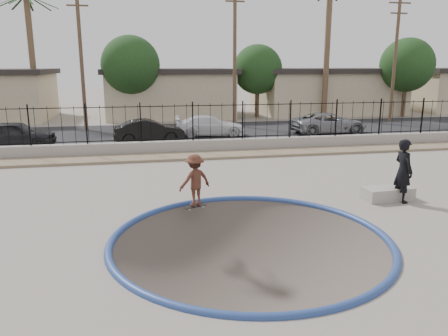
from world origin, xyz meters
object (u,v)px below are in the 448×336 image
object	(u,v)px
videographer	(403,171)
concrete_ledge	(388,193)
skater	(195,183)
car_b	(149,131)
car_c	(210,126)
skateboard	(195,207)
car_a	(16,134)
car_d	(329,123)

from	to	relation	value
videographer	concrete_ledge	bearing A→B (deg)	40.11
skater	videographer	bearing A→B (deg)	152.52
car_b	car_c	bearing A→B (deg)	-71.45
skateboard	videographer	world-z (taller)	videographer
skateboard	car_c	distance (m)	13.55
car_a	videographer	bearing A→B (deg)	-127.14
skateboard	videographer	distance (m)	6.59
videographer	car_a	xyz separation A→B (m)	(-14.40, 12.27, -0.29)
skateboard	car_d	bearing A→B (deg)	27.98
skateboard	videographer	xyz separation A→B (m)	(6.50, -0.60, 0.95)
skater	car_a	xyz separation A→B (m)	(-7.90, 11.67, -0.07)
concrete_ledge	car_d	world-z (taller)	car_d
car_a	car_d	distance (m)	17.98
videographer	car_c	bearing A→B (deg)	10.61
skateboard	car_b	world-z (taller)	car_b
skater	car_c	world-z (taller)	skater
videographer	concrete_ledge	xyz separation A→B (m)	(-0.29, 0.29, -0.81)
skater	car_a	bearing A→B (deg)	-78.13
skater	car_b	distance (m)	11.72
skater	videographer	size ratio (longest dim) A/B	0.78
videographer	car_d	xyz separation A→B (m)	(3.55, 13.36, -0.32)
car_a	car_d	size ratio (longest dim) A/B	0.85
car_b	car_a	bearing A→B (deg)	85.06
skater	car_b	world-z (taller)	skater
videographer	car_a	distance (m)	18.92
car_c	concrete_ledge	bearing A→B (deg)	-161.51
car_c	car_d	distance (m)	7.43
videographer	skateboard	bearing A→B (deg)	79.82
car_d	car_c	bearing A→B (deg)	81.11
videographer	car_b	size ratio (longest dim) A/B	0.52
concrete_ledge	car_b	size ratio (longest dim) A/B	0.42
skater	car_b	size ratio (longest dim) A/B	0.41
videographer	car_d	distance (m)	13.83
skater	car_b	bearing A→B (deg)	-107.13
concrete_ledge	car_d	distance (m)	13.63
videographer	car_c	world-z (taller)	videographer
videographer	car_b	bearing A→B (deg)	26.63
skater	car_d	size ratio (longest dim) A/B	0.33
videographer	car_d	world-z (taller)	videographer
car_c	car_d	size ratio (longest dim) A/B	0.90
videographer	car_a	bearing A→B (deg)	44.63
skateboard	concrete_ledge	distance (m)	6.22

